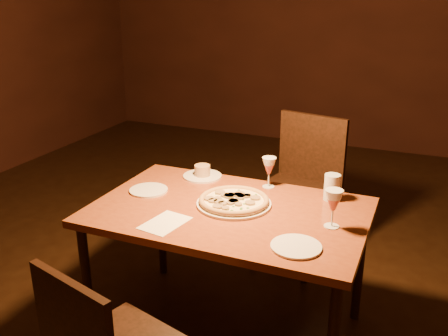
% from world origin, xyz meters
% --- Properties ---
extents(floor, '(7.00, 7.00, 0.00)m').
position_xyz_m(floor, '(0.00, 0.00, 0.00)').
color(floor, black).
rests_on(floor, ground).
extents(back_wall, '(6.00, 0.04, 3.00)m').
position_xyz_m(back_wall, '(0.00, 3.50, 1.50)').
color(back_wall, '#391912').
rests_on(back_wall, floor).
extents(dining_table, '(1.31, 0.84, 0.70)m').
position_xyz_m(dining_table, '(-0.04, -0.03, 0.64)').
color(dining_table, brown).
rests_on(dining_table, floor).
extents(chair_far, '(0.54, 0.54, 0.95)m').
position_xyz_m(chair_far, '(0.09, 0.86, 0.53)').
color(chair_far, black).
rests_on(chair_far, floor).
extents(pizza_plate, '(0.37, 0.37, 0.04)m').
position_xyz_m(pizza_plate, '(-0.03, 0.02, 0.72)').
color(pizza_plate, silver).
rests_on(pizza_plate, dining_table).
extents(ramekin_saucer, '(0.22, 0.22, 0.07)m').
position_xyz_m(ramekin_saucer, '(-0.34, 0.31, 0.72)').
color(ramekin_saucer, silver).
rests_on(ramekin_saucer, dining_table).
extents(wine_glass_far, '(0.08, 0.08, 0.17)m').
position_xyz_m(wine_glass_far, '(0.05, 0.31, 0.78)').
color(wine_glass_far, '#B04F49').
rests_on(wine_glass_far, dining_table).
extents(wine_glass_right, '(0.08, 0.08, 0.18)m').
position_xyz_m(wine_glass_right, '(0.45, -0.03, 0.79)').
color(wine_glass_right, '#B04F49').
rests_on(wine_glass_right, dining_table).
extents(water_tumbler, '(0.08, 0.08, 0.13)m').
position_xyz_m(water_tumbler, '(0.39, 0.27, 0.77)').
color(water_tumbler, silver).
rests_on(water_tumbler, dining_table).
extents(side_plate_left, '(0.20, 0.20, 0.01)m').
position_xyz_m(side_plate_left, '(-0.51, 0.01, 0.70)').
color(side_plate_left, silver).
rests_on(side_plate_left, dining_table).
extents(side_plate_near, '(0.21, 0.21, 0.01)m').
position_xyz_m(side_plate_near, '(0.36, -0.28, 0.70)').
color(side_plate_near, silver).
rests_on(side_plate_near, dining_table).
extents(menu_card, '(0.19, 0.25, 0.00)m').
position_xyz_m(menu_card, '(-0.25, -0.29, 0.70)').
color(menu_card, white).
rests_on(menu_card, dining_table).
extents(pendant_light, '(0.12, 0.12, 0.12)m').
position_xyz_m(pendant_light, '(-0.04, -0.03, 1.55)').
color(pendant_light, '#F49644').
rests_on(pendant_light, ceiling).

